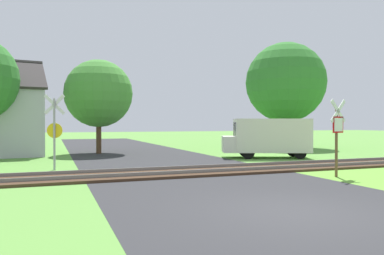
{
  "coord_description": "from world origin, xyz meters",
  "views": [
    {
      "loc": [
        -5.08,
        -6.97,
        1.98
      ],
      "look_at": [
        0.5,
        7.93,
        1.8
      ],
      "focal_mm": 35.0,
      "sensor_mm": 36.0,
      "label": 1
    }
  ],
  "objects_px": {
    "stop_sign_near": "(337,131)",
    "tree_center": "(99,94)",
    "mail_truck": "(268,136)",
    "tree_far": "(286,82)",
    "crossing_sign_far": "(54,127)"
  },
  "relations": [
    {
      "from": "crossing_sign_far",
      "to": "tree_center",
      "type": "distance_m",
      "value": 8.97
    },
    {
      "from": "tree_far",
      "to": "crossing_sign_far",
      "type": "bearing_deg",
      "value": -153.1
    },
    {
      "from": "crossing_sign_far",
      "to": "mail_truck",
      "type": "height_order",
      "value": "crossing_sign_far"
    },
    {
      "from": "stop_sign_near",
      "to": "tree_center",
      "type": "relative_size",
      "value": 0.47
    },
    {
      "from": "crossing_sign_far",
      "to": "tree_center",
      "type": "height_order",
      "value": "tree_center"
    },
    {
      "from": "stop_sign_near",
      "to": "mail_truck",
      "type": "height_order",
      "value": "stop_sign_near"
    },
    {
      "from": "stop_sign_near",
      "to": "mail_truck",
      "type": "xyz_separation_m",
      "value": [
        1.81,
        7.55,
        -0.45
      ]
    },
    {
      "from": "stop_sign_near",
      "to": "tree_center",
      "type": "bearing_deg",
      "value": -77.42
    },
    {
      "from": "crossing_sign_far",
      "to": "tree_far",
      "type": "bearing_deg",
      "value": 40.03
    },
    {
      "from": "tree_center",
      "to": "crossing_sign_far",
      "type": "bearing_deg",
      "value": -108.55
    },
    {
      "from": "stop_sign_near",
      "to": "tree_far",
      "type": "relative_size",
      "value": 0.34
    },
    {
      "from": "stop_sign_near",
      "to": "tree_center",
      "type": "distance_m",
      "value": 15.9
    },
    {
      "from": "crossing_sign_far",
      "to": "mail_truck",
      "type": "distance_m",
      "value": 11.66
    },
    {
      "from": "crossing_sign_far",
      "to": "mail_truck",
      "type": "bearing_deg",
      "value": 21.41
    },
    {
      "from": "tree_center",
      "to": "tree_far",
      "type": "height_order",
      "value": "tree_far"
    }
  ]
}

